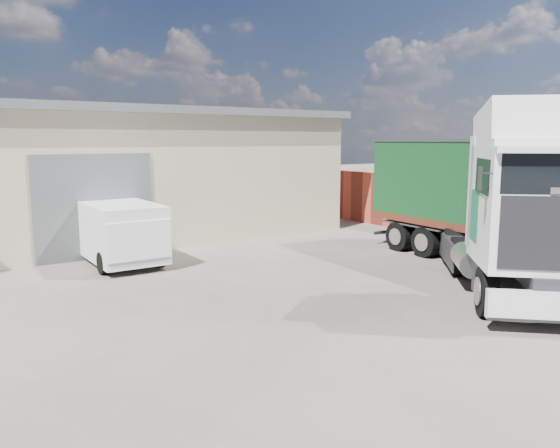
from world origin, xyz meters
TOP-DOWN VIEW (x-y plane):
  - ground at (0.00, 0.00)m, footprint 120.00×120.00m
  - brick_boundary_wall at (11.50, 6.00)m, footprint 0.35×26.00m
  - tractor_unit at (5.39, -1.29)m, footprint 7.08×7.24m
  - box_trailer at (8.42, 0.32)m, footprint 3.42×12.42m
  - panel_van at (-1.57, 9.11)m, footprint 2.11×4.98m

SIDE VIEW (x-z plane):
  - ground at x=0.00m, z-range 0.00..0.00m
  - panel_van at x=-1.57m, z-range 0.03..2.06m
  - brick_boundary_wall at x=11.50m, z-range 0.00..2.50m
  - tractor_unit at x=5.39m, z-range -0.40..4.61m
  - box_trailer at x=8.42m, z-range 0.45..4.53m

